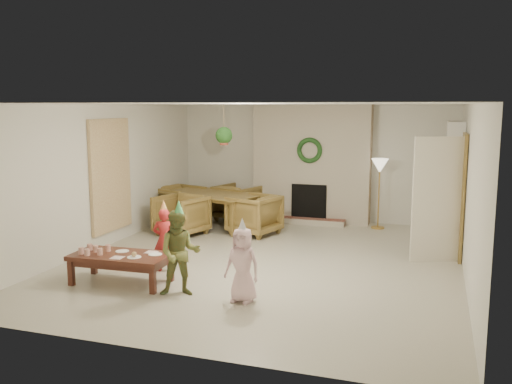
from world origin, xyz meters
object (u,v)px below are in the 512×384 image
at_px(dining_chair_right, 254,215).
at_px(coffee_table_top, 121,256).
at_px(dining_table, 211,210).
at_px(dining_chair_far, 238,202).
at_px(child_pink, 242,265).
at_px(dining_chair_left, 180,204).
at_px(dining_chair_near, 181,215).
at_px(child_plaid, 180,253).
at_px(child_red, 164,240).

relative_size(dining_chair_right, coffee_table_top, 0.62).
distance_m(dining_table, dining_chair_far, 0.88).
xyz_separation_m(dining_chair_right, child_pink, (1.04, -3.58, 0.09)).
xyz_separation_m(dining_chair_left, dining_chair_right, (1.89, -0.61, 0.00)).
bearing_deg(dining_table, dining_chair_far, 90.00).
bearing_deg(dining_chair_left, dining_chair_near, -135.00).
relative_size(dining_table, child_plaid, 1.76).
height_order(dining_table, child_red, child_red).
xyz_separation_m(dining_table, child_pink, (2.08, -3.92, 0.13)).
relative_size(coffee_table_top, child_red, 1.43).
bearing_deg(child_pink, dining_chair_right, 114.20).
height_order(dining_chair_near, child_red, child_red).
bearing_deg(dining_chair_near, dining_chair_left, 135.00).
bearing_deg(child_red, coffee_table_top, 52.67).
bearing_deg(child_plaid, dining_chair_near, 94.40).
bearing_deg(coffee_table_top, child_plaid, -12.42).
height_order(dining_chair_near, coffee_table_top, dining_chair_near).
xyz_separation_m(child_red, child_plaid, (0.69, -0.89, 0.09)).
bearing_deg(dining_chair_near, dining_chair_right, 38.66).
xyz_separation_m(child_red, child_pink, (1.55, -0.87, 0.00)).
bearing_deg(coffee_table_top, dining_chair_near, 97.53).
relative_size(dining_chair_far, dining_chair_left, 1.00).
bearing_deg(child_pink, child_plaid, -170.18).
bearing_deg(dining_chair_right, coffee_table_top, 4.41).
relative_size(dining_chair_left, child_pink, 0.89).
bearing_deg(dining_chair_near, dining_table, 90.00).
height_order(dining_chair_far, dining_chair_left, same).
relative_size(dining_chair_right, child_pink, 0.89).
xyz_separation_m(dining_chair_far, child_red, (0.26, -3.89, 0.09)).
height_order(dining_chair_right, coffee_table_top, dining_chair_right).
bearing_deg(dining_table, dining_chair_left, 180.00).
xyz_separation_m(dining_chair_near, child_pink, (2.36, -3.08, 0.09)).
xyz_separation_m(dining_chair_near, coffee_table_top, (0.50, -2.92, 0.00)).
relative_size(dining_chair_left, child_plaid, 0.75).
relative_size(dining_chair_near, dining_chair_left, 1.00).
bearing_deg(dining_chair_right, child_pink, 34.11).
relative_size(dining_chair_right, child_red, 0.89).
bearing_deg(child_pink, dining_chair_near, 135.49).
height_order(dining_chair_far, child_pink, child_pink).
bearing_deg(child_plaid, child_red, 106.46).
relative_size(dining_chair_left, child_red, 0.89).
xyz_separation_m(dining_chair_left, child_red, (1.37, -3.32, 0.09)).
relative_size(coffee_table_top, child_pink, 1.43).
bearing_deg(dining_table, dining_chair_near, -90.00).
bearing_deg(dining_chair_far, dining_chair_left, 45.00).
bearing_deg(child_red, child_plaid, 113.90).
bearing_deg(dining_chair_left, coffee_table_top, -147.27).
relative_size(dining_chair_near, coffee_table_top, 0.62).
bearing_deg(dining_chair_near, child_plaid, -46.30).
xyz_separation_m(dining_chair_far, coffee_table_top, (-0.05, -4.60, 0.00)).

